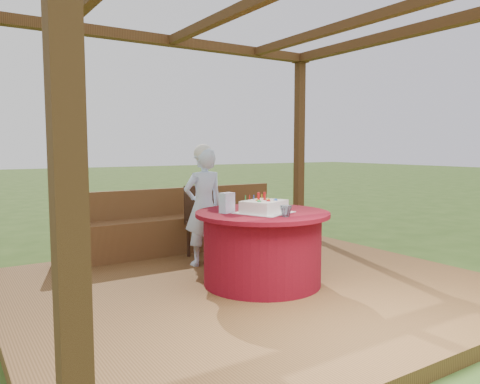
% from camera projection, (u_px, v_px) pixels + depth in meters
% --- Properties ---
extents(ground, '(60.00, 60.00, 0.00)m').
position_uv_depth(ground, '(254.00, 295.00, 4.58)').
color(ground, '#304C19').
rests_on(ground, ground).
extents(deck, '(4.50, 4.00, 0.12)m').
position_uv_depth(deck, '(254.00, 289.00, 4.58)').
color(deck, brown).
rests_on(deck, ground).
extents(pergola, '(4.50, 4.00, 2.72)m').
position_uv_depth(pergola, '(255.00, 44.00, 4.35)').
color(pergola, brown).
rests_on(pergola, deck).
extents(bench, '(3.00, 0.42, 0.80)m').
position_uv_depth(bench, '(178.00, 230.00, 5.98)').
color(bench, brown).
rests_on(bench, deck).
extents(table, '(1.29, 1.29, 0.71)m').
position_uv_depth(table, '(262.00, 247.00, 4.54)').
color(table, maroon).
rests_on(table, deck).
extents(chair, '(0.48, 0.48, 0.87)m').
position_uv_depth(chair, '(204.00, 218.00, 5.63)').
color(chair, '#311B0F').
rests_on(chair, deck).
extents(elderly_woman, '(0.48, 0.32, 1.36)m').
position_uv_depth(elderly_woman, '(204.00, 205.00, 5.25)').
color(elderly_woman, '#A8CBFA').
rests_on(elderly_woman, deck).
extents(birthday_cake, '(0.58, 0.58, 0.19)m').
position_uv_depth(birthday_cake, '(264.00, 207.00, 4.42)').
color(birthday_cake, white).
rests_on(birthday_cake, table).
extents(gift_bag, '(0.15, 0.12, 0.19)m').
position_uv_depth(gift_bag, '(227.00, 203.00, 4.42)').
color(gift_bag, '#F19CD6').
rests_on(gift_bag, table).
extents(drinking_glass, '(0.11, 0.11, 0.10)m').
position_uv_depth(drinking_glass, '(286.00, 211.00, 4.18)').
color(drinking_glass, silver).
rests_on(drinking_glass, table).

